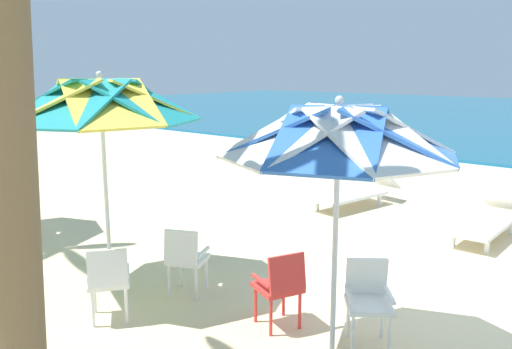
% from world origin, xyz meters
% --- Properties ---
extents(ground_plane, '(80.00, 80.00, 0.00)m').
position_xyz_m(ground_plane, '(0.00, 0.00, 0.00)').
color(ground_plane, beige).
extents(beach_umbrella_0, '(2.17, 2.17, 2.52)m').
position_xyz_m(beach_umbrella_0, '(-0.72, -2.23, 2.18)').
color(beach_umbrella_0, silver).
rests_on(beach_umbrella_0, ground).
extents(plastic_chair_0, '(0.60, 0.58, 0.87)m').
position_xyz_m(plastic_chair_0, '(-1.49, -2.04, 0.50)').
color(plastic_chair_0, red).
rests_on(plastic_chair_0, ground).
extents(plastic_chair_1, '(0.63, 0.63, 0.87)m').
position_xyz_m(plastic_chair_1, '(-0.62, -1.72, 0.50)').
color(plastic_chair_1, white).
rests_on(plastic_chair_1, ground).
extents(beach_umbrella_1, '(2.40, 2.40, 2.72)m').
position_xyz_m(beach_umbrella_1, '(-3.80, -2.58, 2.36)').
color(beach_umbrella_1, silver).
rests_on(beach_umbrella_1, ground).
extents(plastic_chair_2, '(0.59, 0.60, 0.87)m').
position_xyz_m(plastic_chair_2, '(-2.89, -2.11, 0.50)').
color(plastic_chair_2, white).
rests_on(plastic_chair_2, ground).
extents(plastic_chair_3, '(0.63, 0.62, 0.87)m').
position_xyz_m(plastic_chair_3, '(-3.02, -3.12, 0.50)').
color(plastic_chair_3, white).
rests_on(plastic_chair_3, ground).
extents(plastic_chair_4, '(0.59, 0.61, 0.87)m').
position_xyz_m(plastic_chair_4, '(-7.46, -2.04, 0.50)').
color(plastic_chair_4, white).
rests_on(plastic_chair_4, ground).
extents(sun_lounger_2, '(0.65, 2.15, 0.62)m').
position_xyz_m(sun_lounger_2, '(-0.80, 2.69, 0.28)').
color(sun_lounger_2, white).
rests_on(sun_lounger_2, ground).
extents(sun_lounger_3, '(1.01, 2.22, 0.62)m').
position_xyz_m(sun_lounger_3, '(-3.48, 3.06, 0.28)').
color(sun_lounger_3, white).
rests_on(sun_lounger_3, ground).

